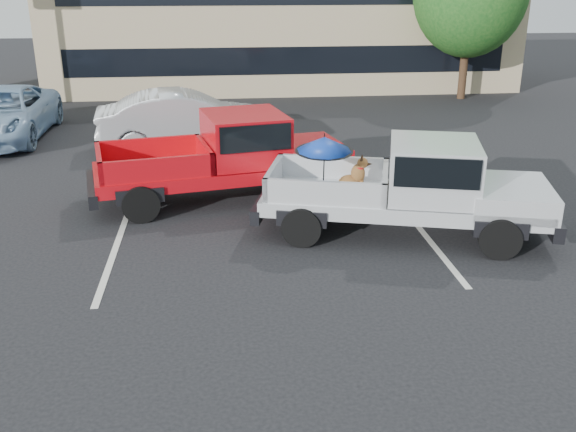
% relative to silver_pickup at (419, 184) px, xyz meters
% --- Properties ---
extents(ground, '(90.00, 90.00, 0.00)m').
position_rel_silver_pickup_xyz_m(ground, '(-2.83, -1.91, -1.05)').
color(ground, black).
rests_on(ground, ground).
extents(stripe_left, '(0.12, 5.00, 0.01)m').
position_rel_silver_pickup_xyz_m(stripe_left, '(-5.83, 0.09, -1.05)').
color(stripe_left, silver).
rests_on(stripe_left, ground).
extents(stripe_right, '(0.12, 5.00, 0.01)m').
position_rel_silver_pickup_xyz_m(stripe_right, '(0.17, 0.09, -1.05)').
color(stripe_right, silver).
rests_on(stripe_right, ground).
extents(motel_building, '(20.40, 8.40, 6.30)m').
position_rel_silver_pickup_xyz_m(motel_building, '(-0.83, 19.08, 2.15)').
color(motel_building, tan).
rests_on(motel_building, ground).
extents(silver_pickup, '(6.01, 3.39, 2.06)m').
position_rel_silver_pickup_xyz_m(silver_pickup, '(0.00, 0.00, 0.00)').
color(silver_pickup, black).
rests_on(silver_pickup, ground).
extents(red_pickup, '(6.14, 3.12, 1.93)m').
position_rel_silver_pickup_xyz_m(red_pickup, '(-3.40, 2.67, 0.00)').
color(red_pickup, black).
rests_on(red_pickup, ground).
extents(silver_sedan, '(5.31, 2.38, 1.69)m').
position_rel_silver_pickup_xyz_m(silver_sedan, '(-4.71, 7.15, -0.20)').
color(silver_sedan, '#B4B8BC').
rests_on(silver_sedan, ground).
extents(blue_suv, '(2.63, 5.66, 1.57)m').
position_rel_silver_pickup_xyz_m(blue_suv, '(-10.43, 8.95, -0.27)').
color(blue_suv, '#85A6C7').
rests_on(blue_suv, ground).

